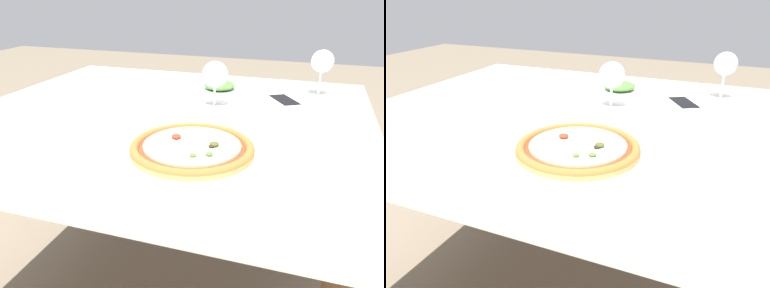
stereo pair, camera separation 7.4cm
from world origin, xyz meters
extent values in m
cube|color=brown|center=(0.00, 0.00, 0.72)|extent=(1.16, 1.07, 0.04)
cube|color=white|center=(0.00, 0.00, 0.75)|extent=(1.26, 1.17, 0.01)
cylinder|color=brown|center=(-0.52, 0.48, 0.35)|extent=(0.06, 0.06, 0.71)
cylinder|color=brown|center=(0.52, 0.48, 0.35)|extent=(0.06, 0.06, 0.71)
cylinder|color=white|center=(0.18, -0.26, 0.75)|extent=(0.34, 0.34, 0.01)
cylinder|color=tan|center=(0.18, -0.26, 0.76)|extent=(0.30, 0.30, 0.01)
torus|color=#A3662D|center=(0.18, -0.26, 0.77)|extent=(0.30, 0.30, 0.02)
cylinder|color=#BC381E|center=(0.18, -0.26, 0.77)|extent=(0.25, 0.25, 0.00)
cylinder|color=beige|center=(0.18, -0.26, 0.78)|extent=(0.23, 0.23, 0.00)
ellipsoid|color=#425123|center=(0.23, -0.25, 0.78)|extent=(0.02, 0.02, 0.01)
ellipsoid|color=#A83323|center=(0.13, -0.24, 0.78)|extent=(0.02, 0.02, 0.01)
ellipsoid|color=#4C7A33|center=(0.24, -0.31, 0.78)|extent=(0.02, 0.02, 0.01)
ellipsoid|color=#2D2319|center=(0.23, -0.26, 0.78)|extent=(0.02, 0.02, 0.01)
ellipsoid|color=#4C7A33|center=(0.20, -0.32, 0.78)|extent=(0.01, 0.01, 0.01)
cube|color=silver|center=(-0.36, -0.32, 0.75)|extent=(0.02, 0.01, 0.00)
cube|color=silver|center=(-0.38, -0.29, 0.75)|extent=(0.01, 0.05, 0.00)
cube|color=silver|center=(-0.37, -0.29, 0.75)|extent=(0.01, 0.05, 0.00)
cube|color=silver|center=(-0.36, -0.29, 0.75)|extent=(0.01, 0.05, 0.00)
cube|color=silver|center=(-0.35, -0.29, 0.75)|extent=(0.01, 0.05, 0.00)
cylinder|color=silver|center=(0.13, 0.13, 0.75)|extent=(0.07, 0.07, 0.00)
cylinder|color=silver|center=(0.13, 0.13, 0.79)|extent=(0.01, 0.01, 0.07)
sphere|color=silver|center=(0.13, 0.13, 0.86)|extent=(0.08, 0.08, 0.08)
cylinder|color=silver|center=(0.46, 0.38, 0.75)|extent=(0.07, 0.07, 0.00)
cylinder|color=silver|center=(0.46, 0.38, 0.80)|extent=(0.01, 0.01, 0.09)
sphere|color=silver|center=(0.46, 0.38, 0.88)|extent=(0.08, 0.08, 0.08)
cube|color=white|center=(0.35, 0.25, 0.75)|extent=(0.14, 0.16, 0.01)
cube|color=black|center=(0.35, 0.25, 0.76)|extent=(0.12, 0.14, 0.00)
cylinder|color=white|center=(0.10, 0.32, 0.75)|extent=(0.20, 0.20, 0.01)
ellipsoid|color=#4C8438|center=(0.10, 0.32, 0.77)|extent=(0.12, 0.12, 0.03)
camera|label=1|loc=(0.43, -1.03, 1.13)|focal=35.00mm
camera|label=2|loc=(0.50, -1.00, 1.13)|focal=35.00mm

